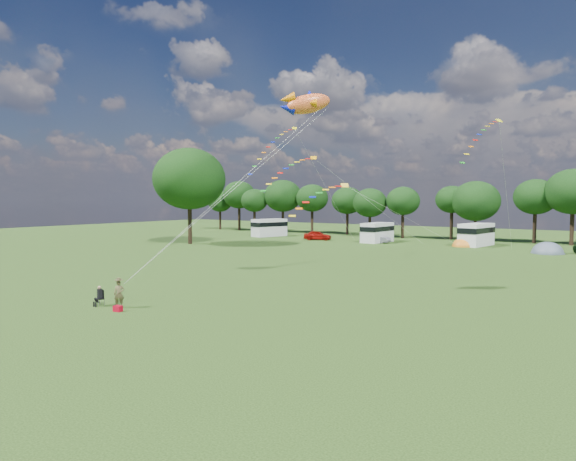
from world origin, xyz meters
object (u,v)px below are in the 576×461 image
Objects in this scene: big_tree at (189,179)px; tent_greyblue at (547,253)px; campervan_c at (476,234)px; car_a at (318,235)px; kite_flyer at (119,294)px; campervan_a at (269,227)px; fish_kite at (304,104)px; car_b at (377,238)px; tent_orange at (463,246)px; camp_chair at (100,294)px; campervan_b at (377,232)px.

big_tree is 45.90m from tent_greyblue.
big_tree is 2.06× the size of campervan_c.
big_tree is 3.41× the size of tent_greyblue.
car_a is 2.73× the size of kite_flyer.
fish_kite is at bearing -125.43° from campervan_a.
campervan_c is at bearing -71.40° from car_b.
tent_greyblue reaches higher than car_b.
campervan_a is 4.09× the size of kite_flyer.
tent_orange is (32.60, 17.31, -9.00)m from big_tree.
car_b is 2.28× the size of kite_flyer.
camp_chair is at bearing -112.15° from tent_greyblue.
campervan_c reaches higher than car_a.
campervan_b is 1.88× the size of tent_orange.
campervan_a is (-10.50, 1.87, 0.86)m from car_a.
campervan_b is at bearing 110.36° from campervan_c.
campervan_b is at bearing 113.02° from camp_chair.
big_tree is at bearing -161.52° from tent_greyblue.
campervan_b is 3.81× the size of kite_flyer.
car_b is at bearing 67.03° from fish_kite.
tent_greyblue is at bearing -89.88° from car_b.
big_tree reaches higher than campervan_b.
kite_flyer is 1.33× the size of camp_chair.
car_a is 48.13m from kite_flyer.
kite_flyer is at bearing -158.57° from fish_kite.
big_tree reaches higher than campervan_a.
big_tree is 4.17× the size of tent_orange.
car_b is at bearing -105.28° from car_a.
car_b is 47.45m from camp_chair.
campervan_c is 2.03× the size of tent_orange.
car_b is 11.80m from tent_orange.
tent_orange is at bearing -74.45° from campervan_a.
tent_orange is (12.02, 0.29, -1.49)m from campervan_b.
campervan_b is at bearing 67.15° from fish_kite.
big_tree is 2.23× the size of campervan_b.
car_a is at bearing 101.31° from car_b.
car_b is at bearing 49.40° from kite_flyer.
fish_kite is at bearing -157.80° from campervan_b.
campervan_c is (33.74, 19.33, -7.42)m from big_tree.
camp_chair is 17.52m from fish_kite.
camp_chair is (3.70, -47.99, -0.81)m from campervan_b.
car_a is 1.20× the size of car_b.
campervan_a is 32.79m from campervan_c.
campervan_b is 48.14m from camp_chair.
big_tree is at bearing 146.70° from camp_chair.
camp_chair is (24.28, -30.97, -8.32)m from big_tree.
tent_greyblue is 3.32× the size of camp_chair.
tent_greyblue is (31.17, -1.15, -0.69)m from car_a.
car_a is 1.10× the size of tent_greyblue.
campervan_a is 19.56m from campervan_b.
fish_kite is (30.42, -37.48, 10.95)m from campervan_a.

